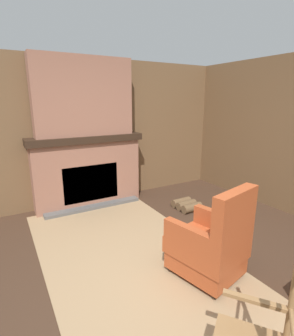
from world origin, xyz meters
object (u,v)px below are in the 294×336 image
at_px(oil_lamp_vase, 70,131).
at_px(storage_case, 113,129).
at_px(decorative_plate_on_mantel, 83,127).
at_px(armchair, 210,245).
at_px(firewood_stack, 186,205).

height_order(oil_lamp_vase, storage_case, oil_lamp_vase).
height_order(oil_lamp_vase, decorative_plate_on_mantel, decorative_plate_on_mantel).
relative_size(armchair, storage_case, 4.00).
bearing_deg(firewood_stack, storage_case, -141.01).
bearing_deg(armchair, firewood_stack, -43.54).
relative_size(armchair, decorative_plate_on_mantel, 3.47).
distance_m(oil_lamp_vase, decorative_plate_on_mantel, 0.23).
xyz_separation_m(oil_lamp_vase, decorative_plate_on_mantel, (-0.02, 0.23, 0.05)).
relative_size(armchair, firewood_stack, 2.35).
distance_m(oil_lamp_vase, storage_case, 0.76).
relative_size(oil_lamp_vase, decorative_plate_on_mantel, 0.86).
bearing_deg(armchair, decorative_plate_on_mantel, -2.33).
bearing_deg(storage_case, oil_lamp_vase, -90.01).
distance_m(armchair, oil_lamp_vase, 2.83).
xyz_separation_m(firewood_stack, decorative_plate_on_mantel, (-1.07, -1.38, 1.29)).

